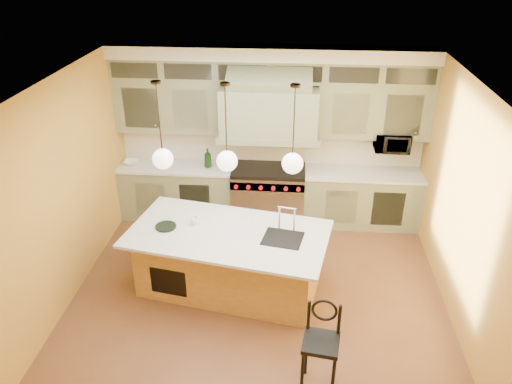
# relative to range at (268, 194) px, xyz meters

# --- Properties ---
(floor) EXTENTS (5.00, 5.00, 0.00)m
(floor) POSITION_rel_range_xyz_m (0.00, -2.14, -0.49)
(floor) COLOR brown
(floor) RESTS_ON ground
(ceiling) EXTENTS (5.00, 5.00, 0.00)m
(ceiling) POSITION_rel_range_xyz_m (0.00, -2.14, 2.41)
(ceiling) COLOR white
(ceiling) RESTS_ON wall_back
(wall_back) EXTENTS (5.00, 0.00, 5.00)m
(wall_back) POSITION_rel_range_xyz_m (0.00, 0.36, 0.96)
(wall_back) COLOR gold
(wall_back) RESTS_ON ground
(wall_front) EXTENTS (5.00, 0.00, 5.00)m
(wall_front) POSITION_rel_range_xyz_m (0.00, -4.64, 0.96)
(wall_front) COLOR gold
(wall_front) RESTS_ON ground
(wall_left) EXTENTS (0.00, 5.00, 5.00)m
(wall_left) POSITION_rel_range_xyz_m (-2.50, -2.14, 0.96)
(wall_left) COLOR gold
(wall_left) RESTS_ON ground
(wall_right) EXTENTS (0.00, 5.00, 5.00)m
(wall_right) POSITION_rel_range_xyz_m (2.50, -2.14, 0.96)
(wall_right) COLOR gold
(wall_right) RESTS_ON ground
(back_cabinetry) EXTENTS (5.00, 0.77, 2.90)m
(back_cabinetry) POSITION_rel_range_xyz_m (0.00, 0.09, 0.94)
(back_cabinetry) COLOR gray
(back_cabinetry) RESTS_ON floor
(range) EXTENTS (1.20, 0.74, 0.96)m
(range) POSITION_rel_range_xyz_m (0.00, 0.00, 0.00)
(range) COLOR silver
(range) RESTS_ON floor
(kitchen_island) EXTENTS (2.80, 1.82, 1.35)m
(kitchen_island) POSITION_rel_range_xyz_m (-0.40, -1.90, -0.01)
(kitchen_island) COLOR olive
(kitchen_island) RESTS_ON floor
(counter_stool) EXTENTS (0.42, 0.42, 1.07)m
(counter_stool) POSITION_rel_range_xyz_m (0.78, -3.51, 0.12)
(counter_stool) COLOR black
(counter_stool) RESTS_ON floor
(microwave) EXTENTS (0.54, 0.37, 0.30)m
(microwave) POSITION_rel_range_xyz_m (1.95, 0.11, 0.96)
(microwave) COLOR black
(microwave) RESTS_ON back_cabinetry
(oil_bottle_a) EXTENTS (0.14, 0.14, 0.33)m
(oil_bottle_a) POSITION_rel_range_xyz_m (-1.01, 0.01, 0.62)
(oil_bottle_a) COLOR black
(oil_bottle_a) RESTS_ON back_cabinetry
(oil_bottle_b) EXTENTS (0.08, 0.08, 0.17)m
(oil_bottle_b) POSITION_rel_range_xyz_m (-0.70, 0.01, 0.54)
(oil_bottle_b) COLOR black
(oil_bottle_b) RESTS_ON back_cabinetry
(fruit_bowl) EXTENTS (0.27, 0.27, 0.06)m
(fruit_bowl) POSITION_rel_range_xyz_m (-2.30, 0.01, 0.49)
(fruit_bowl) COLOR white
(fruit_bowl) RESTS_ON back_cabinetry
(cup) EXTENTS (0.13, 0.13, 0.11)m
(cup) POSITION_rel_range_xyz_m (-0.88, -1.78, 0.49)
(cup) COLOR white
(cup) RESTS_ON kitchen_island
(pendant_left) EXTENTS (0.26, 0.26, 1.11)m
(pendant_left) POSITION_rel_range_xyz_m (-1.20, -1.90, 1.46)
(pendant_left) COLOR #2D2319
(pendant_left) RESTS_ON ceiling
(pendant_center) EXTENTS (0.26, 0.26, 1.11)m
(pendant_center) POSITION_rel_range_xyz_m (-0.40, -1.90, 1.46)
(pendant_center) COLOR #2D2319
(pendant_center) RESTS_ON ceiling
(pendant_right) EXTENTS (0.26, 0.26, 1.11)m
(pendant_right) POSITION_rel_range_xyz_m (0.40, -1.90, 1.46)
(pendant_right) COLOR #2D2319
(pendant_right) RESTS_ON ceiling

